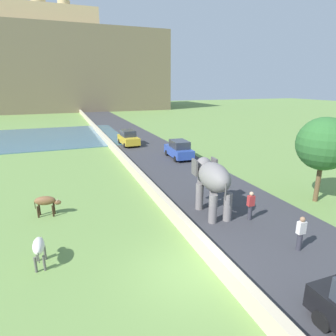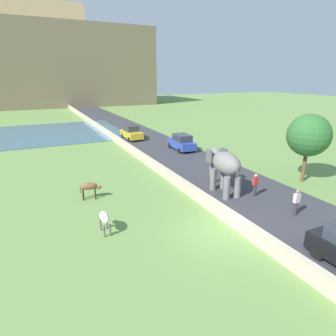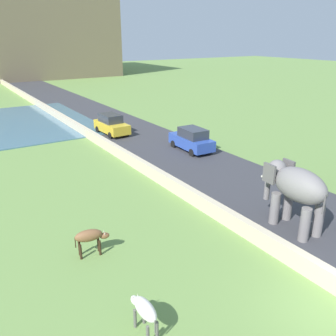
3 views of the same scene
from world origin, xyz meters
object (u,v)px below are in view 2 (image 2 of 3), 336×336
object	(u,v)px
cow_brown	(89,187)
car_blue	(182,142)
person_trailing	(296,202)
car_yellow	(131,133)
person_beside_elephant	(255,185)
cow_white	(104,218)
elephant	(224,165)

from	to	relation	value
cow_brown	car_blue	bearing A→B (deg)	37.54
person_trailing	car_yellow	distance (m)	24.47
person_beside_elephant	cow_brown	distance (m)	11.00
car_blue	cow_brown	size ratio (longest dim) A/B	2.86
car_blue	cow_white	world-z (taller)	car_blue
elephant	person_beside_elephant	bearing A→B (deg)	-44.25
car_blue	cow_brown	xyz separation A→B (m)	(-11.67, -8.97, -0.06)
elephant	cow_white	bearing A→B (deg)	-168.78
person_trailing	car_blue	xyz separation A→B (m)	(1.40, 16.59, 0.03)
elephant	person_trailing	bearing A→B (deg)	-69.58
person_beside_elephant	person_trailing	size ratio (longest dim) A/B	1.00
elephant	car_yellow	bearing A→B (deg)	90.05
person_beside_elephant	car_blue	size ratio (longest dim) A/B	0.40
person_beside_elephant	car_blue	xyz separation A→B (m)	(1.61, 13.42, 0.03)
elephant	cow_brown	world-z (taller)	elephant
car_yellow	cow_brown	world-z (taller)	car_yellow
person_beside_elephant	person_trailing	bearing A→B (deg)	-86.14
cow_brown	car_yellow	bearing A→B (deg)	63.10
elephant	person_trailing	xyz separation A→B (m)	(1.73, -4.65, -1.16)
car_blue	person_trailing	bearing A→B (deg)	-94.83
car_blue	car_yellow	distance (m)	8.43
elephant	person_beside_elephant	world-z (taller)	elephant
car_blue	cow_brown	world-z (taller)	car_blue
person_beside_elephant	cow_brown	bearing A→B (deg)	156.15
person_beside_elephant	cow_white	xyz separation A→B (m)	(-10.20, -0.24, -0.04)
car_yellow	cow_white	bearing A→B (deg)	-111.96
elephant	cow_white	distance (m)	8.93
person_trailing	cow_white	size ratio (longest dim) A/B	1.17
car_yellow	cow_brown	distance (m)	18.83
elephant	car_blue	bearing A→B (deg)	75.30
person_trailing	cow_brown	xyz separation A→B (m)	(-10.27, 7.62, -0.04)
person_trailing	cow_white	distance (m)	10.81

